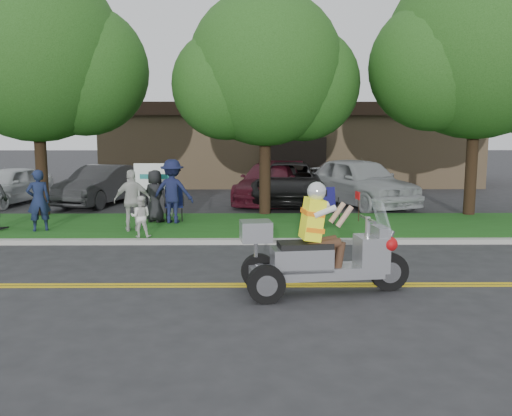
{
  "coord_description": "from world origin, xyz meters",
  "views": [
    {
      "loc": [
        0.06,
        -9.98,
        2.82
      ],
      "look_at": [
        0.17,
        2.0,
        1.05
      ],
      "focal_mm": 38.0,
      "sensor_mm": 36.0,
      "label": 1
    }
  ],
  "objects_px": {
    "trike_scooter": "(318,255)",
    "lawn_chair_b": "(174,201)",
    "parked_car_far_left": "(7,186)",
    "parked_car_right": "(270,183)",
    "spectator_adult_right": "(132,200)",
    "parked_car_far_right": "(359,182)",
    "lawn_chair_a": "(327,204)",
    "spectator_adult_left": "(39,200)",
    "parked_car_mid": "(289,183)",
    "parked_car_left": "(102,185)"
  },
  "relations": [
    {
      "from": "lawn_chair_a",
      "to": "lawn_chair_b",
      "type": "xyz_separation_m",
      "value": [
        -4.43,
        0.95,
        -0.04
      ]
    },
    {
      "from": "trike_scooter",
      "to": "parked_car_mid",
      "type": "xyz_separation_m",
      "value": [
        0.3,
        11.33,
        0.09
      ]
    },
    {
      "from": "parked_car_left",
      "to": "parked_car_right",
      "type": "height_order",
      "value": "parked_car_right"
    },
    {
      "from": "parked_car_far_left",
      "to": "parked_car_mid",
      "type": "height_order",
      "value": "parked_car_mid"
    },
    {
      "from": "spectator_adult_right",
      "to": "parked_car_far_right",
      "type": "distance_m",
      "value": 8.87
    },
    {
      "from": "spectator_adult_right",
      "to": "parked_car_right",
      "type": "relative_size",
      "value": 0.32
    },
    {
      "from": "trike_scooter",
      "to": "parked_car_mid",
      "type": "bearing_deg",
      "value": 80.99
    },
    {
      "from": "trike_scooter",
      "to": "spectator_adult_right",
      "type": "xyz_separation_m",
      "value": [
        -4.29,
        5.22,
        0.25
      ]
    },
    {
      "from": "lawn_chair_b",
      "to": "parked_car_far_left",
      "type": "xyz_separation_m",
      "value": [
        -6.76,
        4.08,
        0.05
      ]
    },
    {
      "from": "trike_scooter",
      "to": "parked_car_mid",
      "type": "distance_m",
      "value": 11.33
    },
    {
      "from": "parked_car_mid",
      "to": "lawn_chair_a",
      "type": "bearing_deg",
      "value": -76.5
    },
    {
      "from": "parked_car_far_left",
      "to": "trike_scooter",
      "type": "bearing_deg",
      "value": -35.62
    },
    {
      "from": "parked_car_far_left",
      "to": "parked_car_mid",
      "type": "xyz_separation_m",
      "value": [
        10.5,
        0.26,
        0.06
      ]
    },
    {
      "from": "trike_scooter",
      "to": "parked_car_left",
      "type": "relative_size",
      "value": 0.67
    },
    {
      "from": "lawn_chair_a",
      "to": "parked_car_left",
      "type": "bearing_deg",
      "value": 135.79
    },
    {
      "from": "spectator_adult_left",
      "to": "parked_car_far_left",
      "type": "height_order",
      "value": "spectator_adult_left"
    },
    {
      "from": "parked_car_left",
      "to": "parked_car_far_right",
      "type": "xyz_separation_m",
      "value": [
        9.5,
        -0.48,
        0.16
      ]
    },
    {
      "from": "parked_car_far_left",
      "to": "spectator_adult_left",
      "type": "bearing_deg",
      "value": -47.77
    },
    {
      "from": "trike_scooter",
      "to": "parked_car_right",
      "type": "height_order",
      "value": "trike_scooter"
    },
    {
      "from": "spectator_adult_left",
      "to": "parked_car_mid",
      "type": "xyz_separation_m",
      "value": [
        7.08,
        6.07,
        -0.16
      ]
    },
    {
      "from": "lawn_chair_b",
      "to": "parked_car_mid",
      "type": "relative_size",
      "value": 0.18
    },
    {
      "from": "parked_car_mid",
      "to": "spectator_adult_left",
      "type": "bearing_deg",
      "value": -133.36
    },
    {
      "from": "lawn_chair_b",
      "to": "parked_car_right",
      "type": "xyz_separation_m",
      "value": [
        3.04,
        4.65,
        0.09
      ]
    },
    {
      "from": "spectator_adult_right",
      "to": "spectator_adult_left",
      "type": "bearing_deg",
      "value": -13.89
    },
    {
      "from": "parked_car_right",
      "to": "parked_car_left",
      "type": "bearing_deg",
      "value": -161.56
    },
    {
      "from": "trike_scooter",
      "to": "lawn_chair_b",
      "type": "bearing_deg",
      "value": 108.71
    },
    {
      "from": "parked_car_mid",
      "to": "parked_car_far_right",
      "type": "height_order",
      "value": "parked_car_far_right"
    },
    {
      "from": "spectator_adult_right",
      "to": "parked_car_far_right",
      "type": "relative_size",
      "value": 0.31
    },
    {
      "from": "trike_scooter",
      "to": "parked_car_far_right",
      "type": "height_order",
      "value": "trike_scooter"
    },
    {
      "from": "parked_car_far_left",
      "to": "parked_car_right",
      "type": "distance_m",
      "value": 9.82
    },
    {
      "from": "lawn_chair_b",
      "to": "trike_scooter",
      "type": "bearing_deg",
      "value": -71.81
    },
    {
      "from": "lawn_chair_b",
      "to": "parked_car_right",
      "type": "relative_size",
      "value": 0.19
    },
    {
      "from": "trike_scooter",
      "to": "lawn_chair_b",
      "type": "distance_m",
      "value": 7.78
    },
    {
      "from": "lawn_chair_b",
      "to": "parked_car_mid",
      "type": "xyz_separation_m",
      "value": [
        3.74,
        4.34,
        0.1
      ]
    },
    {
      "from": "lawn_chair_b",
      "to": "parked_car_far_left",
      "type": "bearing_deg",
      "value": 140.86
    },
    {
      "from": "parked_car_mid",
      "to": "parked_car_right",
      "type": "xyz_separation_m",
      "value": [
        -0.7,
        0.3,
        -0.01
      ]
    },
    {
      "from": "parked_car_left",
      "to": "parked_car_right",
      "type": "distance_m",
      "value": 6.33
    },
    {
      "from": "lawn_chair_a",
      "to": "spectator_adult_right",
      "type": "bearing_deg",
      "value": 177.67
    },
    {
      "from": "spectator_adult_left",
      "to": "parked_car_right",
      "type": "relative_size",
      "value": 0.32
    },
    {
      "from": "lawn_chair_b",
      "to": "parked_car_far_left",
      "type": "relative_size",
      "value": 0.24
    },
    {
      "from": "parked_car_far_right",
      "to": "parked_car_left",
      "type": "bearing_deg",
      "value": 152.79
    },
    {
      "from": "lawn_chair_a",
      "to": "parked_car_far_right",
      "type": "bearing_deg",
      "value": 57.17
    },
    {
      "from": "lawn_chair_a",
      "to": "parked_car_far_left",
      "type": "bearing_deg",
      "value": 144.7
    },
    {
      "from": "lawn_chair_a",
      "to": "lawn_chair_b",
      "type": "bearing_deg",
      "value": 156.81
    },
    {
      "from": "trike_scooter",
      "to": "parked_car_far_right",
      "type": "relative_size",
      "value": 0.57
    },
    {
      "from": "parked_car_far_right",
      "to": "parked_car_mid",
      "type": "bearing_deg",
      "value": 138.84
    },
    {
      "from": "parked_car_far_right",
      "to": "parked_car_far_left",
      "type": "bearing_deg",
      "value": 153.51
    },
    {
      "from": "lawn_chair_a",
      "to": "spectator_adult_right",
      "type": "relative_size",
      "value": 0.65
    },
    {
      "from": "parked_car_mid",
      "to": "parked_car_right",
      "type": "distance_m",
      "value": 0.76
    },
    {
      "from": "parked_car_mid",
      "to": "parked_car_far_right",
      "type": "relative_size",
      "value": 1.05
    }
  ]
}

